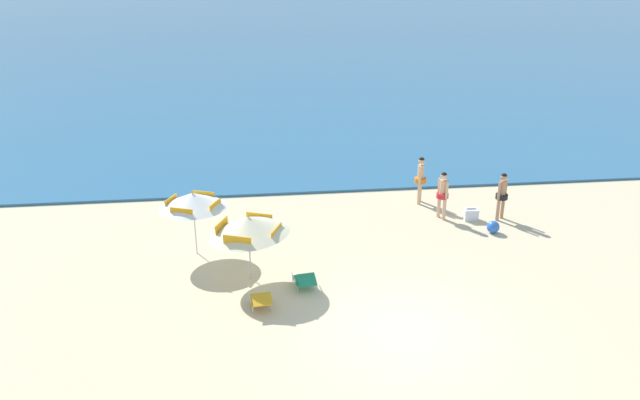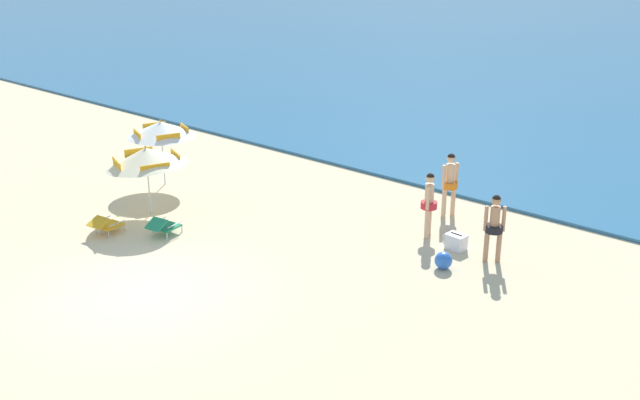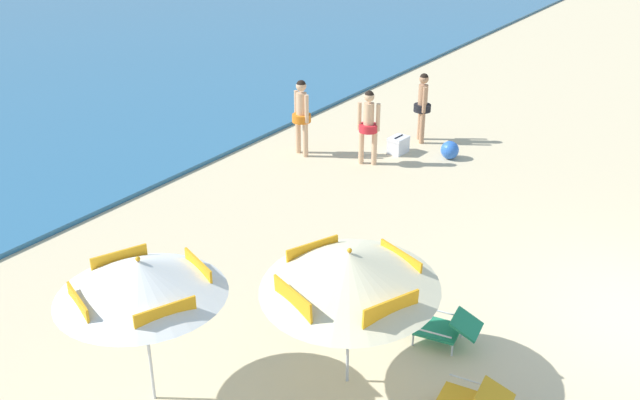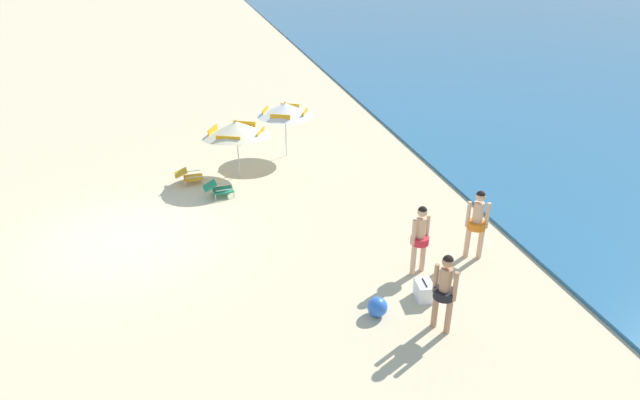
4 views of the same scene
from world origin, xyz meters
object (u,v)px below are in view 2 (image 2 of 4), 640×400
(beach_umbrella_striped_second, at_px, (161,129))
(lounge_chair_under_umbrella, at_px, (106,224))
(beach_umbrella_striped_main, at_px, (146,157))
(cooler_box, at_px, (456,242))
(person_standing_beside, at_px, (494,224))
(beach_ball, at_px, (443,260))
(lounge_chair_beside_umbrella, at_px, (163,226))
(person_wading_in, at_px, (450,180))
(person_standing_near_shore, at_px, (429,200))

(beach_umbrella_striped_second, relative_size, lounge_chair_under_umbrella, 3.06)
(beach_umbrella_striped_main, xyz_separation_m, cooler_box, (7.81, 3.40, -1.48))
(beach_umbrella_striped_main, distance_m, person_standing_beside, 9.48)
(beach_umbrella_striped_second, xyz_separation_m, person_standing_beside, (10.50, 1.46, -0.78))
(lounge_chair_under_umbrella, height_order, beach_ball, lounge_chair_under_umbrella)
(beach_umbrella_striped_main, bearing_deg, beach_ball, 15.30)
(beach_umbrella_striped_second, height_order, lounge_chair_beside_umbrella, beach_umbrella_striped_second)
(lounge_chair_under_umbrella, height_order, cooler_box, lounge_chair_under_umbrella)
(beach_umbrella_striped_main, distance_m, beach_umbrella_striped_second, 2.50)
(lounge_chair_beside_umbrella, relative_size, cooler_box, 1.82)
(beach_umbrella_striped_second, relative_size, cooler_box, 5.43)
(lounge_chair_under_umbrella, distance_m, person_wading_in, 9.32)
(person_standing_near_shore, relative_size, cooler_box, 3.32)
(cooler_box, bearing_deg, beach_ball, -73.68)
(person_standing_beside, relative_size, person_wading_in, 0.95)
(lounge_chair_under_umbrella, relative_size, person_standing_beside, 0.54)
(cooler_box, bearing_deg, person_wading_in, 126.10)
(lounge_chair_beside_umbrella, bearing_deg, person_standing_beside, 28.98)
(person_standing_beside, bearing_deg, person_standing_near_shore, 170.73)
(beach_umbrella_striped_second, height_order, person_standing_near_shore, beach_umbrella_striped_second)
(lounge_chair_under_umbrella, bearing_deg, person_standing_near_shore, 39.05)
(beach_umbrella_striped_second, height_order, lounge_chair_under_umbrella, beach_umbrella_striped_second)
(beach_umbrella_striped_main, relative_size, beach_ball, 6.24)
(beach_ball, bearing_deg, beach_umbrella_striped_second, -177.88)
(beach_umbrella_striped_second, relative_size, person_standing_near_shore, 1.64)
(beach_umbrella_striped_main, xyz_separation_m, person_standing_beside, (8.85, 3.33, -0.68))
(lounge_chair_beside_umbrella, relative_size, beach_ball, 2.25)
(beach_umbrella_striped_main, height_order, cooler_box, beach_umbrella_striped_main)
(beach_umbrella_striped_second, relative_size, person_wading_in, 1.57)
(person_standing_near_shore, height_order, person_standing_beside, person_standing_near_shore)
(lounge_chair_beside_umbrella, height_order, cooler_box, lounge_chair_beside_umbrella)
(beach_umbrella_striped_main, relative_size, cooler_box, 5.07)
(beach_umbrella_striped_main, relative_size, person_standing_near_shore, 1.53)
(lounge_chair_under_umbrella, bearing_deg, lounge_chair_beside_umbrella, 36.25)
(lounge_chair_under_umbrella, xyz_separation_m, lounge_chair_beside_umbrella, (1.23, 0.90, -0.00))
(lounge_chair_under_umbrella, relative_size, beach_ball, 2.18)
(beach_umbrella_striped_second, height_order, cooler_box, beach_umbrella_striped_second)
(beach_umbrella_striped_main, height_order, person_wading_in, beach_umbrella_striped_main)
(person_wading_in, height_order, cooler_box, person_wading_in)
(lounge_chair_beside_umbrella, relative_size, person_wading_in, 0.53)
(lounge_chair_under_umbrella, xyz_separation_m, beach_ball, (7.90, 3.89, -0.06))
(beach_umbrella_striped_second, bearing_deg, beach_umbrella_striped_main, -48.43)
(lounge_chair_beside_umbrella, bearing_deg, person_standing_near_shore, 39.66)
(lounge_chair_beside_umbrella, distance_m, person_standing_beside, 8.45)
(person_standing_near_shore, height_order, beach_ball, person_standing_near_shore)
(beach_umbrella_striped_main, relative_size, person_wading_in, 1.47)
(beach_umbrella_striped_main, bearing_deg, cooler_box, 23.56)
(beach_umbrella_striped_main, bearing_deg, lounge_chair_beside_umbrella, -26.86)
(beach_umbrella_striped_main, height_order, person_standing_near_shore, beach_umbrella_striped_main)
(lounge_chair_under_umbrella, bearing_deg, person_standing_beside, 30.10)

